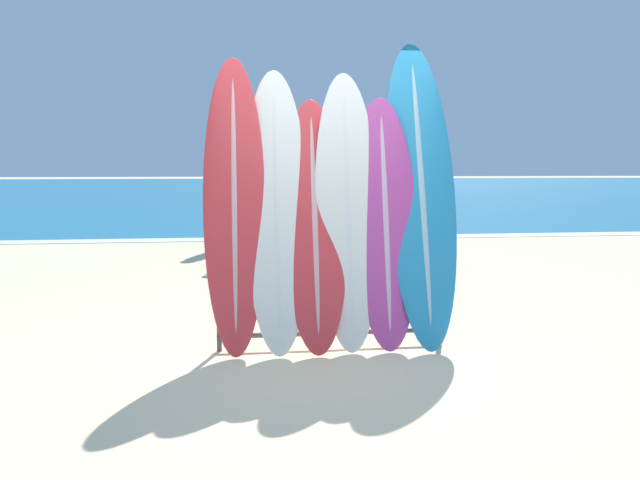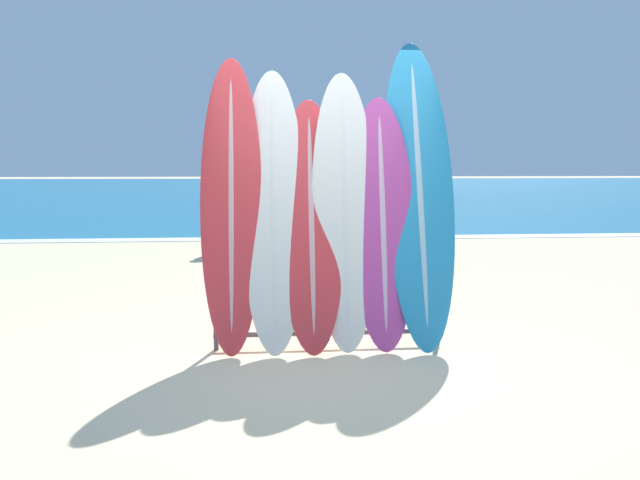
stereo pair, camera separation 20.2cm
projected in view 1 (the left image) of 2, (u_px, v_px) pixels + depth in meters
The scene contains 12 objects.
ground_plane at pixel (341, 361), 4.80m from camera, with size 160.00×160.00×0.00m, color beige.
ocean_water at pixel (254, 188), 41.62m from camera, with size 120.00×60.00×0.01m.
surfboard_rack at pixel (332, 296), 5.12m from camera, with size 1.88×0.04×0.78m.
surfboard_slot_0 at pixel (234, 203), 5.01m from camera, with size 0.50×0.67×2.40m.
surfboard_slot_1 at pixel (277, 208), 5.06m from camera, with size 0.53×0.73×2.30m.
surfboard_slot_2 at pixel (314, 223), 5.08m from camera, with size 0.54×0.69×2.06m.
surfboard_slot_3 at pixel (348, 209), 5.11m from camera, with size 0.54×0.60×2.28m.
surfboard_slot_4 at pixel (385, 222), 5.13m from camera, with size 0.55×0.57×2.08m.
surfboard_slot_5 at pixel (421, 190), 5.24m from camera, with size 0.59×0.90×2.58m.
person_near_water at pixel (244, 204), 9.74m from camera, with size 0.25×0.28×1.66m.
person_mid_beach at pixel (223, 195), 11.13m from camera, with size 0.29×0.30×1.78m.
person_far_left at pixel (328, 201), 11.07m from camera, with size 0.27×0.25×1.58m.
Camera 1 is at (-0.73, -4.60, 1.50)m, focal length 35.00 mm.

